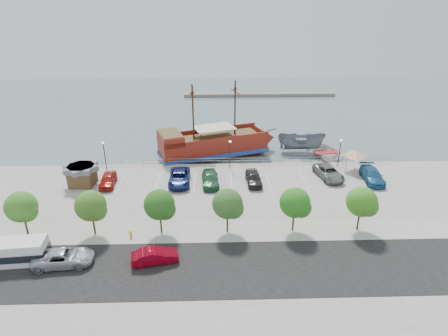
{
  "coord_description": "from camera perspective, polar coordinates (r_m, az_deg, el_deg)",
  "views": [
    {
      "loc": [
        -2.34,
        -43.55,
        22.7
      ],
      "look_at": [
        -1.0,
        2.0,
        2.0
      ],
      "focal_mm": 30.0,
      "sensor_mm": 36.0,
      "label": 1
    }
  ],
  "objects": [
    {
      "name": "seawall_railing",
      "position": [
        55.98,
        0.85,
        1.09
      ],
      "size": [
        50.0,
        0.06,
        1.0
      ],
      "color": "gray",
      "rests_on": "land_slab"
    },
    {
      "name": "sidewalk",
      "position": [
        40.57,
        1.94,
        -9.59
      ],
      "size": [
        100.0,
        4.0,
        0.05
      ],
      "primitive_type": "cube",
      "color": "#9E9E93",
      "rests_on": "land_slab"
    },
    {
      "name": "tree_f",
      "position": [
        41.68,
        20.43,
        -5.01
      ],
      "size": [
        3.3,
        3.2,
        5.0
      ],
      "color": "#473321",
      "rests_on": "sidewalk"
    },
    {
      "name": "shed",
      "position": [
        52.85,
        -20.82,
        -0.94
      ],
      "size": [
        3.57,
        3.57,
        2.79
      ],
      "rotation": [
        0.0,
        0.0,
        -0.06
      ],
      "color": "brown",
      "rests_on": "land_slab"
    },
    {
      "name": "parked_car_d",
      "position": [
        49.86,
        -2.12,
        -1.66
      ],
      "size": [
        2.52,
        5.53,
        1.57
      ],
      "primitive_type": "imported",
      "rotation": [
        0.0,
        0.0,
        0.06
      ],
      "color": "#265C39",
      "rests_on": "land_slab"
    },
    {
      "name": "ground",
      "position": [
        49.64,
        1.23,
        -4.1
      ],
      "size": [
        160.0,
        160.0,
        0.0
      ],
      "primitive_type": "plane",
      "color": "slate"
    },
    {
      "name": "parked_car_a",
      "position": [
        51.92,
        -17.28,
        -1.71
      ],
      "size": [
        2.16,
        4.76,
        1.58
      ],
      "primitive_type": "imported",
      "rotation": [
        0.0,
        0.0,
        0.06
      ],
      "color": "#A81D16",
      "rests_on": "land_slab"
    },
    {
      "name": "far_shore",
      "position": [
        102.02,
        5.41,
        11.12
      ],
      "size": [
        40.0,
        3.0,
        0.8
      ],
      "primitive_type": "cube",
      "color": "gray",
      "rests_on": "ground"
    },
    {
      "name": "parked_car_e",
      "position": [
        50.17,
        4.54,
        -1.51
      ],
      "size": [
        2.14,
        4.89,
        1.64
      ],
      "primitive_type": "imported",
      "rotation": [
        0.0,
        0.0,
        0.04
      ],
      "color": "#252525",
      "rests_on": "land_slab"
    },
    {
      "name": "lamp_post_right",
      "position": [
        56.85,
        17.27,
        2.95
      ],
      "size": [
        0.36,
        0.36,
        4.28
      ],
      "color": "black",
      "rests_on": "land_slab"
    },
    {
      "name": "speedboat",
      "position": [
        62.62,
        15.33,
        2.02
      ],
      "size": [
        5.84,
        7.7,
        1.5
      ],
      "primitive_type": "imported",
      "rotation": [
        0.0,
        0.0,
        0.1
      ],
      "color": "silver",
      "rests_on": "ground"
    },
    {
      "name": "parked_car_g",
      "position": [
        53.58,
        15.67,
        -0.67
      ],
      "size": [
        3.65,
        6.13,
        1.6
      ],
      "primitive_type": "imported",
      "rotation": [
        0.0,
        0.0,
        0.18
      ],
      "color": "slate",
      "rests_on": "land_slab"
    },
    {
      "name": "canopy_tent",
      "position": [
        56.43,
        19.43,
        2.57
      ],
      "size": [
        4.81,
        4.81,
        3.47
      ],
      "rotation": [
        0.0,
        0.0,
        -0.17
      ],
      "color": "slate",
      "rests_on": "land_slab"
    },
    {
      "name": "patrol_boat",
      "position": [
        64.2,
        11.67,
        3.7
      ],
      "size": [
        8.2,
        3.99,
        3.05
      ],
      "primitive_type": "imported",
      "rotation": [
        0.0,
        0.0,
        1.44
      ],
      "color": "slate",
      "rests_on": "ground"
    },
    {
      "name": "street_van",
      "position": [
        38.7,
        -23.27,
        -12.42
      ],
      "size": [
        5.7,
        3.07,
        1.52
      ],
      "primitive_type": "imported",
      "rotation": [
        0.0,
        0.0,
        1.67
      ],
      "color": "#A2A5AB",
      "rests_on": "street"
    },
    {
      "name": "parked_car_h",
      "position": [
        54.51,
        21.65,
        -1.06
      ],
      "size": [
        2.7,
        5.88,
        1.67
      ],
      "primitive_type": "imported",
      "rotation": [
        0.0,
        0.0,
        -0.06
      ],
      "color": "#235C86",
      "rests_on": "land_slab"
    },
    {
      "name": "tree_b",
      "position": [
        40.67,
        -19.47,
        -5.61
      ],
      "size": [
        3.3,
        3.2,
        5.0
      ],
      "color": "#473321",
      "rests_on": "sidewalk"
    },
    {
      "name": "tree_e",
      "position": [
        39.61,
        10.96,
        -5.39
      ],
      "size": [
        3.3,
        3.2,
        5.0
      ],
      "color": "#473321",
      "rests_on": "sidewalk"
    },
    {
      "name": "dock_east",
      "position": [
        60.63,
        16.17,
        0.58
      ],
      "size": [
        6.35,
        2.57,
        0.35
      ],
      "primitive_type": "cube",
      "rotation": [
        0.0,
        0.0,
        -0.13
      ],
      "color": "slate",
      "rests_on": "ground"
    },
    {
      "name": "pirate_ship",
      "position": [
        61.02,
        -0.37,
        3.73
      ],
      "size": [
        20.48,
        11.71,
        12.72
      ],
      "rotation": [
        0.0,
        0.0,
        0.34
      ],
      "color": "maroon",
      "rests_on": "ground"
    },
    {
      "name": "tree_a",
      "position": [
        43.33,
        -28.35,
        -5.38
      ],
      "size": [
        3.3,
        3.2,
        5.0
      ],
      "color": "#473321",
      "rests_on": "sidewalk"
    },
    {
      "name": "fire_hydrant",
      "position": [
        40.55,
        -14.03,
        -9.7
      ],
      "size": [
        0.28,
        0.28,
        0.81
      ],
      "rotation": [
        0.0,
        0.0,
        -0.23
      ],
      "color": "gold",
      "rests_on": "sidewalk"
    },
    {
      "name": "land_slab",
      "position": [
        32.51,
        3.18,
        -21.4
      ],
      "size": [
        100.0,
        58.0,
        1.2
      ],
      "primitive_type": "cube",
      "color": "gray",
      "rests_on": "ground"
    },
    {
      "name": "lamp_post_mid",
      "position": [
        53.86,
        0.92,
        2.9
      ],
      "size": [
        0.36,
        0.36,
        4.28
      ],
      "color": "black",
      "rests_on": "land_slab"
    },
    {
      "name": "dock_west",
      "position": [
        58.85,
        -12.68,
        0.28
      ],
      "size": [
        7.72,
        3.37,
        0.43
      ],
      "primitive_type": "cube",
      "rotation": [
        0.0,
        0.0,
        0.17
      ],
      "color": "gray",
      "rests_on": "ground"
    },
    {
      "name": "parked_car_c",
      "position": [
        50.44,
        -6.82,
        -1.45
      ],
      "size": [
        2.94,
        6.08,
        1.67
      ],
      "primitive_type": "imported",
      "rotation": [
        0.0,
        0.0,
        0.03
      ],
      "color": "navy",
      "rests_on": "land_slab"
    },
    {
      "name": "street_sedan",
      "position": [
        36.53,
        -10.51,
        -13.04
      ],
      "size": [
        4.61,
        2.39,
        1.45
      ],
      "primitive_type": "imported",
      "rotation": [
        0.0,
        0.0,
        1.77
      ],
      "color": "maroon",
      "rests_on": "street"
    },
    {
      "name": "tree_c",
      "position": [
        39.08,
        -9.61,
        -5.72
      ],
      "size": [
        3.3,
        3.2,
        5.0
      ],
      "color": "#473321",
      "rests_on": "sidewalk"
    },
    {
      "name": "street",
      "position": [
        35.77,
        2.54,
        -14.97
      ],
      "size": [
        100.0,
        8.0,
        0.04
      ],
      "primitive_type": "cube",
      "color": "black",
      "rests_on": "land_slab"
    },
    {
      "name": "lamp_post_left",
      "position": [
        56.04,
        -17.81,
        2.57
      ],
      "size": [
        0.36,
        0.36,
        4.28
      ],
      "color": "black",
      "rests_on": "land_slab"
    },
    {
      "name": "tree_d",
      "position": [
        38.72,
        0.75,
        -5.64
      ],
      "size": [
        3.3,
        3.2,
        5.0
      ],
      "color": "#473321",
      "rests_on": "sidewalk"
    },
    {
      "name": "dock_mid",
      "position": [
        58.76,
        9.04,
        0.51
      ],
      "size": [
        6.52,
        3.72,
        0.36
      ],
      "primitive_type": "cube",
      "rotation": [
        0.0,
        0.0,
        0.33
      ],
      "color": "gray",
      "rests_on": "ground"
    },
    {
      "name": "shuttle_bus",
      "position": [
        40.9,
        -29.71,
        -11.11
      ],
      "size": [
        6.64,
        2.82,
        2.28
      ],
      "rotation": [
        0.0,
        0.0,
        0.08
      ],
      "color": "silver",
      "rests_on": "street"
    }
  ]
}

